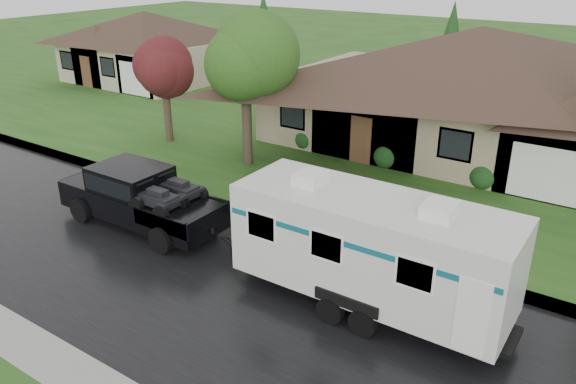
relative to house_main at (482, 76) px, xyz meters
The scene contains 11 objects.
ground 14.48m from the house_main, 99.41° to the right, with size 140.00×140.00×0.00m, color #234E18.
road 16.40m from the house_main, 98.24° to the right, with size 140.00×8.00×0.01m, color black.
curb 12.32m from the house_main, 101.19° to the right, with size 140.00×0.50×0.15m, color gray.
lawn 4.36m from the house_main, 153.11° to the left, with size 140.00×26.00×0.15m, color #234E18.
house_main is the anchor object (origin of this frame).
house_far 24.17m from the house_main, behind, with size 10.80×8.64×5.80m.
tree_left_green 10.84m from the house_main, 134.55° to the right, with size 3.79×3.79×6.28m.
tree_red 14.74m from the house_main, 150.50° to the right, with size 3.01×3.01×4.98m.
shrub_row 5.42m from the house_main, 93.69° to the right, with size 13.60×1.00×1.00m.
pickup_truck 16.20m from the house_main, 116.80° to the right, with size 6.23×2.37×2.08m.
travel_trailer 14.49m from the house_main, 83.63° to the right, with size 7.68×2.70×3.45m.
Camera 1 is at (9.22, -12.20, 8.82)m, focal length 35.00 mm.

